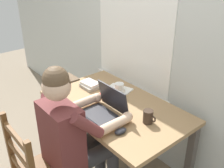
{
  "coord_description": "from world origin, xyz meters",
  "views": [
    {
      "loc": [
        1.46,
        -1.25,
        1.88
      ],
      "look_at": [
        0.02,
        -0.05,
        0.94
      ],
      "focal_mm": 42.49,
      "sensor_mm": 36.0,
      "label": 1
    }
  ],
  "objects": [
    {
      "name": "coffee_mug_white",
      "position": [
        -0.15,
        0.18,
        0.77
      ],
      "size": [
        0.12,
        0.08,
        0.09
      ],
      "color": "white",
      "rests_on": "desk"
    },
    {
      "name": "computer_mouse",
      "position": [
        0.32,
        -0.22,
        0.74
      ],
      "size": [
        0.06,
        0.1,
        0.03
      ],
      "primitive_type": "ellipsoid",
      "color": "#232328",
      "rests_on": "desk"
    },
    {
      "name": "back_wall",
      "position": [
        -0.0,
        0.46,
        1.3
      ],
      "size": [
        6.0,
        0.08,
        2.6
      ],
      "color": "beige",
      "rests_on": "ground"
    },
    {
      "name": "coffee_mug_dark",
      "position": [
        0.36,
        0.02,
        0.78
      ],
      "size": [
        0.11,
        0.08,
        0.1
      ],
      "color": "#38281E",
      "rests_on": "desk"
    },
    {
      "name": "landscape_photo_print",
      "position": [
        -0.18,
        0.02,
        0.73
      ],
      "size": [
        0.14,
        0.11,
        0.0
      ],
      "primitive_type": "cube",
      "rotation": [
        0.0,
        0.0,
        -0.16
      ],
      "color": "#C63D33",
      "rests_on": "desk"
    },
    {
      "name": "book_stack_main",
      "position": [
        -0.39,
        0.02,
        0.75
      ],
      "size": [
        0.18,
        0.14,
        0.06
      ],
      "color": "gray",
      "rests_on": "desk"
    },
    {
      "name": "laptop",
      "position": [
        0.07,
        -0.16,
        0.78
      ],
      "size": [
        0.33,
        0.28,
        0.23
      ],
      "color": "#232328",
      "rests_on": "desk"
    },
    {
      "name": "seated_person",
      "position": [
        0.07,
        -0.45,
        0.69
      ],
      "size": [
        0.5,
        0.6,
        1.25
      ],
      "color": "brown",
      "rests_on": "ground"
    },
    {
      "name": "desk",
      "position": [
        0.0,
        0.0,
        0.62
      ],
      "size": [
        1.27,
        0.75,
        0.72
      ],
      "color": "#9E7A51",
      "rests_on": "ground"
    },
    {
      "name": "paper_pile_near_laptop",
      "position": [
        -0.18,
        0.2,
        0.73
      ],
      "size": [
        0.26,
        0.21,
        0.01
      ],
      "primitive_type": "cube",
      "rotation": [
        0.0,
        0.0,
        0.28
      ],
      "color": "white",
      "rests_on": "desk"
    }
  ]
}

